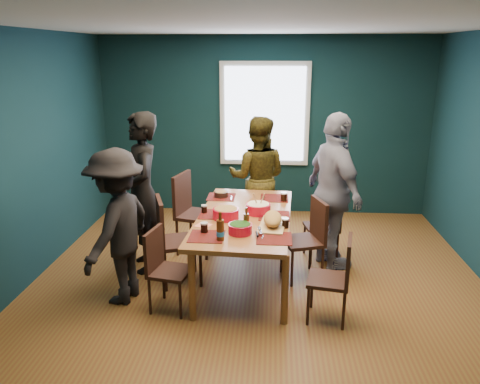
% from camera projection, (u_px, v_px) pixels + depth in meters
% --- Properties ---
extents(room, '(5.01, 5.01, 2.71)m').
position_uv_depth(room, '(260.00, 157.00, 5.01)').
color(room, brown).
rests_on(room, ground).
extents(dining_table, '(1.09, 2.02, 0.75)m').
position_uv_depth(dining_table, '(244.00, 221.00, 5.11)').
color(dining_table, '#98592D').
rests_on(dining_table, floor).
extents(chair_left_far, '(0.56, 0.56, 1.01)m').
position_uv_depth(chair_left_far, '(190.00, 207.00, 5.86)').
color(chair_left_far, black).
rests_on(chair_left_far, floor).
extents(chair_left_mid, '(0.56, 0.56, 0.98)m').
position_uv_depth(chair_left_mid, '(171.00, 234.00, 5.04)').
color(chair_left_mid, black).
rests_on(chair_left_mid, floor).
extents(chair_left_near, '(0.44, 0.44, 0.82)m').
position_uv_depth(chair_left_near, '(163.00, 263.00, 4.55)').
color(chair_left_near, black).
rests_on(chair_left_near, floor).
extents(chair_right_far, '(0.44, 0.44, 0.84)m').
position_uv_depth(chair_right_far, '(328.00, 221.00, 5.68)').
color(chair_right_far, black).
rests_on(chair_right_far, floor).
extents(chair_right_mid, '(0.52, 0.52, 0.91)m').
position_uv_depth(chair_right_mid, '(310.00, 233.00, 5.17)').
color(chair_right_mid, black).
rests_on(chair_right_mid, floor).
extents(chair_right_near, '(0.44, 0.44, 0.84)m').
position_uv_depth(chair_right_near, '(337.00, 273.00, 4.34)').
color(chair_right_near, black).
rests_on(chair_right_near, floor).
extents(person_far_left, '(0.66, 0.78, 1.83)m').
position_uv_depth(person_far_left, '(143.00, 193.00, 5.30)').
color(person_far_left, black).
rests_on(person_far_left, floor).
extents(person_back, '(0.86, 0.70, 1.66)m').
position_uv_depth(person_back, '(258.00, 178.00, 6.29)').
color(person_back, black).
rests_on(person_back, floor).
extents(person_right, '(0.82, 1.16, 1.83)m').
position_uv_depth(person_right, '(334.00, 192.00, 5.35)').
color(person_right, silver).
rests_on(person_right, floor).
extents(person_near_left, '(0.80, 1.13, 1.58)m').
position_uv_depth(person_near_left, '(118.00, 227.00, 4.63)').
color(person_near_left, black).
rests_on(person_near_left, floor).
extents(bowl_salad, '(0.28, 0.28, 0.12)m').
position_uv_depth(bowl_salad, '(226.00, 213.00, 4.98)').
color(bowl_salad, red).
rests_on(bowl_salad, dining_table).
extents(bowl_dumpling, '(0.27, 0.27, 0.25)m').
position_uv_depth(bowl_dumpling, '(258.00, 208.00, 5.14)').
color(bowl_dumpling, red).
rests_on(bowl_dumpling, dining_table).
extents(bowl_herbs, '(0.23, 0.23, 0.10)m').
position_uv_depth(bowl_herbs, '(240.00, 228.00, 4.57)').
color(bowl_herbs, red).
rests_on(bowl_herbs, dining_table).
extents(cutting_board, '(0.32, 0.64, 0.14)m').
position_uv_depth(cutting_board, '(273.00, 220.00, 4.76)').
color(cutting_board, tan).
rests_on(cutting_board, dining_table).
extents(small_bowl, '(0.17, 0.17, 0.07)m').
position_uv_depth(small_bowl, '(221.00, 194.00, 5.72)').
color(small_bowl, black).
rests_on(small_bowl, dining_table).
extents(beer_bottle_a, '(0.08, 0.08, 0.28)m').
position_uv_depth(beer_bottle_a, '(220.00, 230.00, 4.39)').
color(beer_bottle_a, '#49240D').
rests_on(beer_bottle_a, dining_table).
extents(beer_bottle_b, '(0.06, 0.06, 0.23)m').
position_uv_depth(beer_bottle_b, '(246.00, 221.00, 4.67)').
color(beer_bottle_b, '#49240D').
rests_on(beer_bottle_b, dining_table).
extents(cola_glass_a, '(0.08, 0.08, 0.10)m').
position_uv_depth(cola_glass_a, '(204.00, 227.00, 4.59)').
color(cola_glass_a, black).
rests_on(cola_glass_a, dining_table).
extents(cola_glass_b, '(0.07, 0.07, 0.10)m').
position_uv_depth(cola_glass_b, '(285.00, 222.00, 4.72)').
color(cola_glass_b, black).
rests_on(cola_glass_b, dining_table).
extents(cola_glass_c, '(0.08, 0.08, 0.11)m').
position_uv_depth(cola_glass_c, '(284.00, 196.00, 5.55)').
color(cola_glass_c, black).
rests_on(cola_glass_c, dining_table).
extents(cola_glass_d, '(0.07, 0.07, 0.09)m').
position_uv_depth(cola_glass_d, '(204.00, 209.00, 5.15)').
color(cola_glass_d, black).
rests_on(cola_glass_d, dining_table).
extents(napkin_a, '(0.15, 0.15, 0.00)m').
position_uv_depth(napkin_a, '(280.00, 214.00, 5.12)').
color(napkin_a, '#F27C65').
rests_on(napkin_a, dining_table).
extents(napkin_b, '(0.19, 0.19, 0.00)m').
position_uv_depth(napkin_b, '(203.00, 225.00, 4.79)').
color(napkin_b, '#F27C65').
rests_on(napkin_b, dining_table).
extents(napkin_c, '(0.19, 0.19, 0.00)m').
position_uv_depth(napkin_c, '(276.00, 241.00, 4.39)').
color(napkin_c, '#F27C65').
rests_on(napkin_c, dining_table).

